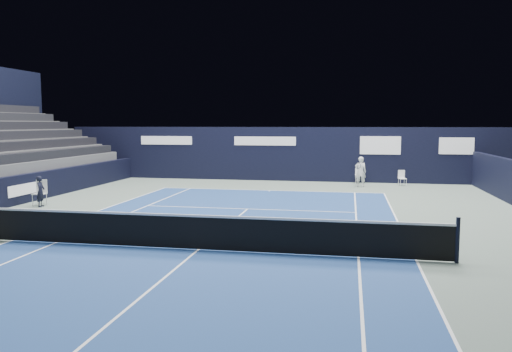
{
  "coord_description": "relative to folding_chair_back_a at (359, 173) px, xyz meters",
  "views": [
    {
      "loc": [
        3.86,
        -12.25,
        3.3
      ],
      "look_at": [
        0.33,
        6.4,
        1.3
      ],
      "focal_mm": 35.0,
      "sensor_mm": 36.0,
      "label": 1
    }
  ],
  "objects": [
    {
      "name": "court_markings",
      "position": [
        -4.38,
        -15.86,
        -0.54
      ],
      "size": [
        11.03,
        23.83,
        0.0
      ],
      "color": "white",
      "rests_on": "court_surface"
    },
    {
      "name": "ground",
      "position": [
        -4.38,
        -13.86,
        -0.55
      ],
      "size": [
        48.0,
        48.0,
        0.0
      ],
      "primitive_type": "plane",
      "color": "#58695E",
      "rests_on": "ground"
    },
    {
      "name": "folding_chair_back_b",
      "position": [
        2.23,
        -0.7,
        -0.08
      ],
      "size": [
        0.45,
        0.44,
        0.83
      ],
      "rotation": [
        0.0,
        0.0,
        0.28
      ],
      "color": "white",
      "rests_on": "ground"
    },
    {
      "name": "back_sponsor_wall",
      "position": [
        -4.37,
        0.64,
        1.0
      ],
      "size": [
        26.0,
        0.63,
        3.1
      ],
      "color": "black",
      "rests_on": "ground"
    },
    {
      "name": "line_judge_chair",
      "position": [
        -12.83,
        -10.07,
        0.04
      ],
      "size": [
        0.49,
        0.48,
        1.04
      ],
      "rotation": [
        0.0,
        0.0,
        0.08
      ],
      "color": "silver",
      "rests_on": "ground"
    },
    {
      "name": "tennis_net",
      "position": [
        -4.38,
        -15.86,
        -0.04
      ],
      "size": [
        12.9,
        0.1,
        1.1
      ],
      "color": "black",
      "rests_on": "ground"
    },
    {
      "name": "folding_chair_back_a",
      "position": [
        0.0,
        0.0,
        0.0
      ],
      "size": [
        0.43,
        0.42,
        0.97
      ],
      "rotation": [
        0.0,
        0.0,
        -0.0
      ],
      "color": "silver",
      "rests_on": "ground"
    },
    {
      "name": "line_judge",
      "position": [
        -12.58,
        -10.42,
        0.06
      ],
      "size": [
        0.39,
        0.51,
        1.23
      ],
      "primitive_type": "imported",
      "rotation": [
        0.0,
        0.0,
        1.8
      ],
      "color": "black",
      "rests_on": "ground"
    },
    {
      "name": "court_surface",
      "position": [
        -4.38,
        -15.86,
        -0.55
      ],
      "size": [
        10.97,
        23.77,
        0.01
      ],
      "primitive_type": "cube",
      "color": "navy",
      "rests_on": "ground"
    },
    {
      "name": "tennis_player",
      "position": [
        0.04,
        -1.62,
        0.24
      ],
      "size": [
        0.6,
        0.81,
        1.59
      ],
      "color": "silver",
      "rests_on": "ground"
    },
    {
      "name": "side_barrier_left",
      "position": [
        -13.88,
        -9.88,
        0.05
      ],
      "size": [
        0.33,
        22.0,
        1.2
      ],
      "color": "black",
      "rests_on": "ground"
    }
  ]
}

